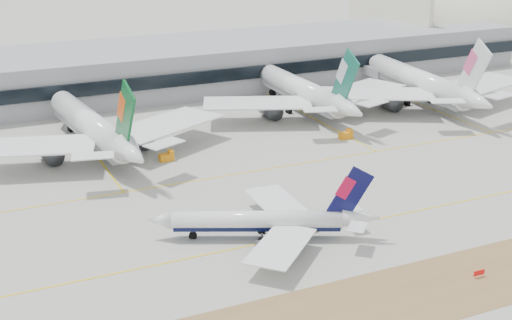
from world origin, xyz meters
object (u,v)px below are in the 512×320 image
taxiing_airliner (266,221)px  widebody_china_air (422,84)px  terminal (146,69)px  hangar (469,45)px  widebody_eva (93,128)px  widebody_cathay (303,92)px

taxiing_airliner → widebody_china_air: 107.06m
widebody_china_air → terminal: bearing=59.2°
hangar → taxiing_airliner: bearing=-140.3°
widebody_eva → widebody_china_air: 103.05m
taxiing_airliner → widebody_cathay: widebody_cathay is taller
widebody_eva → widebody_cathay: bearing=-86.3°
taxiing_airliner → hangar: 216.60m
widebody_eva → terminal: 63.66m
widebody_eva → widebody_cathay: 66.13m
widebody_eva → hangar: hangar is taller
widebody_china_air → terminal: 90.23m
widebody_eva → hangar: 199.87m
widebody_cathay → widebody_china_air: (37.77, -7.90, 0.37)m
widebody_china_air → hangar: size_ratio=0.78×
widebody_eva → terminal: (30.08, 56.09, 1.02)m
widebody_cathay → widebody_china_air: size_ratio=0.95×
taxiing_airliner → widebody_eva: (-18.14, 62.23, 2.94)m
widebody_china_air → terminal: widebody_china_air is taller
terminal → hangar: size_ratio=3.08×
widebody_cathay → terminal: widebody_cathay is taller
widebody_eva → widebody_china_air: bearing=-94.1°
widebody_cathay → widebody_china_air: bearing=-101.6°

